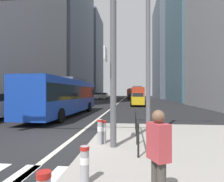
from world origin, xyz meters
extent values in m
plane|color=black|center=(0.00, 20.00, 0.00)|extent=(160.00, 160.00, 0.00)
cube|color=gray|center=(5.50, -1.00, 0.07)|extent=(9.00, 10.00, 0.15)
cube|color=beige|center=(0.00, 30.00, 0.01)|extent=(0.20, 80.00, 0.01)
cube|color=slate|center=(-16.00, 42.36, 18.23)|extent=(11.52, 23.82, 36.46)
cube|color=slate|center=(-16.00, 65.87, 16.29)|extent=(11.89, 17.14, 32.58)
cube|color=slate|center=(17.00, 60.27, 16.90)|extent=(12.09, 21.74, 33.80)
cube|color=#14389E|center=(-3.24, 8.39, 1.73)|extent=(2.76, 11.88, 2.75)
cube|color=black|center=(-3.24, 8.39, 2.07)|extent=(2.80, 11.64, 1.10)
cube|color=#4C4C51|center=(-3.20, 10.16, 3.25)|extent=(1.84, 4.29, 0.30)
cylinder|color=black|center=(-2.13, 4.58, 0.50)|extent=(0.32, 1.01, 1.00)
cylinder|color=black|center=(-4.52, 4.63, 0.50)|extent=(0.32, 1.01, 1.00)
cylinder|color=black|center=(-1.96, 12.15, 0.50)|extent=(0.32, 1.01, 1.00)
cylinder|color=black|center=(-4.36, 12.20, 0.50)|extent=(0.32, 1.01, 1.00)
cylinder|color=black|center=(-6.41, 6.41, 0.32)|extent=(0.24, 0.65, 0.64)
cube|color=red|center=(3.69, 35.54, 1.73)|extent=(2.83, 11.20, 2.75)
cube|color=black|center=(3.69, 35.54, 2.07)|extent=(2.87, 10.98, 1.10)
cube|color=#4C4C51|center=(3.74, 33.87, 3.25)|extent=(1.87, 4.06, 0.30)
cylinder|color=black|center=(2.39, 39.06, 0.50)|extent=(0.33, 1.01, 1.00)
cylinder|color=black|center=(4.78, 39.13, 0.50)|extent=(0.33, 1.01, 1.00)
cylinder|color=black|center=(2.60, 31.94, 0.50)|extent=(0.33, 1.01, 1.00)
cylinder|color=black|center=(5.00, 32.01, 0.50)|extent=(0.33, 1.01, 1.00)
cube|color=red|center=(2.39, 59.10, 1.73)|extent=(2.82, 11.86, 2.75)
cube|color=black|center=(2.39, 59.10, 2.07)|extent=(2.86, 11.62, 1.10)
cube|color=#4C4C51|center=(2.34, 57.33, 3.25)|extent=(1.87, 4.29, 0.30)
cylinder|color=black|center=(1.29, 62.91, 0.50)|extent=(0.33, 1.01, 1.00)
cylinder|color=black|center=(3.69, 62.84, 0.50)|extent=(0.33, 1.01, 1.00)
cylinder|color=black|center=(1.09, 55.36, 0.50)|extent=(0.33, 1.01, 1.00)
cylinder|color=black|center=(3.48, 55.30, 0.50)|extent=(0.33, 1.01, 1.00)
cube|color=silver|center=(-7.33, 45.74, 0.87)|extent=(1.98, 4.54, 1.10)
cube|color=black|center=(-7.33, 45.89, 1.68)|extent=(1.60, 2.47, 0.52)
cylinder|color=black|center=(-6.49, 44.18, 0.32)|extent=(0.25, 0.65, 0.64)
cylinder|color=black|center=(-8.31, 44.26, 0.32)|extent=(0.25, 0.65, 0.64)
cylinder|color=black|center=(-6.36, 47.21, 0.32)|extent=(0.25, 0.65, 0.64)
cylinder|color=black|center=(-8.18, 47.29, 0.32)|extent=(0.25, 0.65, 0.64)
cube|color=gold|center=(3.38, 20.34, 0.87)|extent=(1.91, 4.24, 1.10)
cube|color=black|center=(3.39, 20.19, 1.68)|extent=(1.57, 2.31, 0.52)
cylinder|color=black|center=(2.43, 21.73, 0.32)|extent=(0.24, 0.65, 0.64)
cylinder|color=black|center=(4.25, 21.79, 0.32)|extent=(0.24, 0.65, 0.64)
cylinder|color=black|center=(2.52, 18.89, 0.32)|extent=(0.24, 0.65, 0.64)
cylinder|color=black|center=(4.34, 18.95, 0.32)|extent=(0.24, 0.65, 0.64)
cube|color=black|center=(2.46, 47.77, 0.87)|extent=(1.85, 4.48, 1.10)
cube|color=black|center=(2.45, 47.62, 1.68)|extent=(1.53, 2.43, 0.52)
cylinder|color=black|center=(1.57, 49.30, 0.32)|extent=(0.23, 0.64, 0.64)
cylinder|color=black|center=(3.39, 49.27, 0.32)|extent=(0.23, 0.64, 0.64)
cylinder|color=black|center=(1.52, 46.27, 0.32)|extent=(0.23, 0.64, 0.64)
cylinder|color=black|center=(3.34, 46.24, 0.32)|extent=(0.23, 0.64, 0.64)
cube|color=#B2A899|center=(-5.55, 47.70, 0.87)|extent=(1.89, 4.63, 1.10)
cube|color=black|center=(-5.55, 47.85, 1.68)|extent=(1.55, 2.51, 0.52)
cylinder|color=black|center=(-4.68, 46.12, 0.32)|extent=(0.24, 0.65, 0.64)
cylinder|color=black|center=(-6.50, 46.16, 0.32)|extent=(0.24, 0.65, 0.64)
cylinder|color=black|center=(-4.60, 49.23, 0.32)|extent=(0.24, 0.65, 0.64)
cylinder|color=black|center=(-6.42, 49.28, 0.32)|extent=(0.24, 0.65, 0.64)
cylinder|color=#515156|center=(1.97, -0.91, 3.15)|extent=(0.22, 0.22, 6.00)
cube|color=white|center=(1.72, -1.09, 3.35)|extent=(0.04, 0.60, 0.44)
cylinder|color=#56565B|center=(3.35, 1.21, 4.15)|extent=(0.20, 0.20, 8.00)
cylinder|color=#B21E19|center=(1.45, -5.00, 0.95)|extent=(0.20, 0.20, 0.08)
cylinder|color=#99999E|center=(1.64, -3.58, 0.54)|extent=(0.18, 0.18, 0.78)
cylinder|color=white|center=(1.64, -3.58, 0.63)|extent=(0.19, 0.19, 0.14)
cylinder|color=#B21E19|center=(1.64, -3.58, 0.89)|extent=(0.20, 0.20, 0.08)
cylinder|color=#99999E|center=(1.45, -0.66, 0.61)|extent=(0.18, 0.18, 0.91)
cylinder|color=white|center=(1.45, -0.66, 0.72)|extent=(0.19, 0.19, 0.16)
cylinder|color=#B21E19|center=(1.45, -0.66, 1.02)|extent=(0.20, 0.20, 0.08)
cylinder|color=#99999E|center=(1.57, -0.49, 0.57)|extent=(0.18, 0.18, 0.84)
cylinder|color=white|center=(1.57, -0.49, 0.67)|extent=(0.19, 0.19, 0.15)
cylinder|color=#B21E19|center=(1.57, -0.49, 0.95)|extent=(0.20, 0.20, 0.08)
cylinder|color=black|center=(2.80, -1.89, 0.62)|extent=(0.06, 0.06, 0.95)
cylinder|color=black|center=(2.80, -0.54, 0.62)|extent=(0.06, 0.06, 0.95)
cylinder|color=black|center=(2.80, 0.80, 0.62)|extent=(0.06, 0.06, 0.95)
cylinder|color=black|center=(2.80, 2.15, 0.62)|extent=(0.06, 0.06, 0.95)
cylinder|color=black|center=(2.80, 0.13, 1.10)|extent=(0.06, 4.04, 0.06)
cylinder|color=#423D38|center=(3.01, -4.17, 0.54)|extent=(0.15, 0.15, 0.79)
cube|color=#B73D42|center=(3.05, -4.24, 1.24)|extent=(0.39, 0.45, 0.61)
sphere|color=brown|center=(3.05, -4.24, 1.65)|extent=(0.22, 0.22, 0.22)
camera|label=1|loc=(2.62, -7.37, 2.05)|focal=29.90mm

